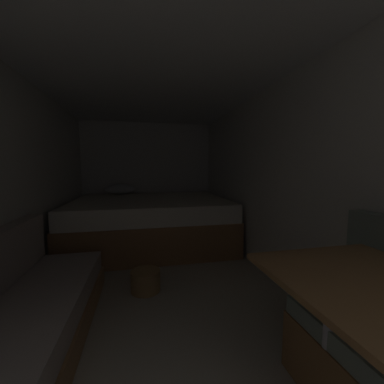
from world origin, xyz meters
The scene contains 8 objects.
ground_plane centered at (0.00, 1.74, 0.00)m, with size 6.93×6.93×0.00m, color #B2A893.
wall_back centered at (0.00, 4.23, 1.03)m, with size 2.54×0.05×2.07m, color silver.
wall_left centered at (-1.24, 1.74, 1.03)m, with size 0.05×4.93×2.07m, color silver.
wall_right centered at (1.24, 1.74, 1.03)m, with size 0.05×4.93×2.07m, color silver.
ceiling_slab centered at (0.00, 1.74, 2.09)m, with size 2.54×4.93×0.05m, color white.
bed centered at (0.00, 3.25, 0.36)m, with size 2.32×1.84×0.91m.
dinette_table centered at (0.72, 0.26, 0.67)m, with size 0.69×0.68×0.78m.
wicker_basket centered at (-0.12, 1.79, 0.10)m, with size 0.29×0.29×0.20m.
Camera 1 is at (-0.14, -0.44, 1.20)m, focal length 21.87 mm.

